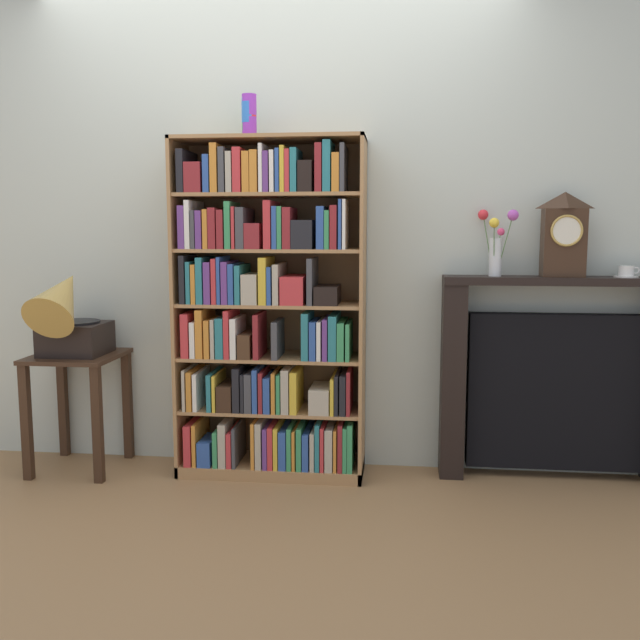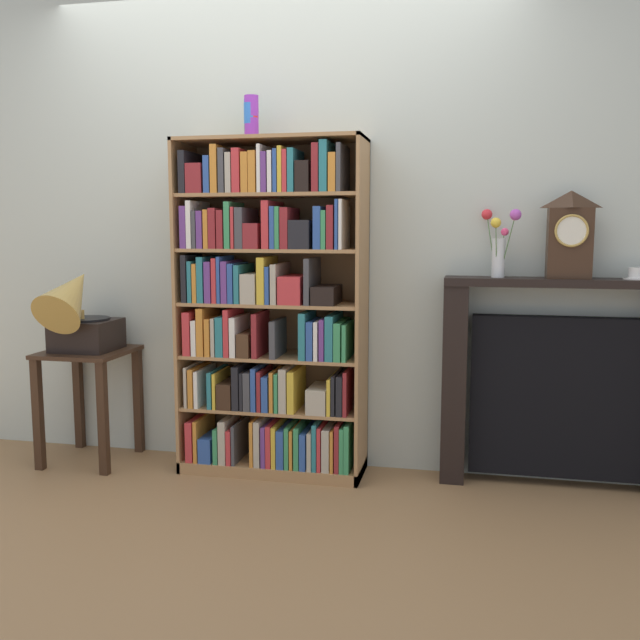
# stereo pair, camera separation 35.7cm
# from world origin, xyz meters

# --- Properties ---
(ground_plane) EXTENTS (8.26, 6.40, 0.02)m
(ground_plane) POSITION_xyz_m (0.00, 0.00, -0.01)
(ground_plane) COLOR #997047
(wall_back) EXTENTS (5.26, 0.08, 2.60)m
(wall_back) POSITION_xyz_m (0.21, 0.30, 1.30)
(wall_back) COLOR beige
(wall_back) RESTS_ON ground
(bookshelf) EXTENTS (0.96, 0.34, 1.73)m
(bookshelf) POSITION_xyz_m (-0.02, 0.08, 0.83)
(bookshelf) COLOR #A87A4C
(bookshelf) RESTS_ON ground
(cup_stack) EXTENTS (0.08, 0.08, 0.21)m
(cup_stack) POSITION_xyz_m (-0.10, 0.10, 1.84)
(cup_stack) COLOR purple
(cup_stack) RESTS_ON bookshelf
(side_table_left) EXTENTS (0.44, 0.46, 0.62)m
(side_table_left) POSITION_xyz_m (-1.03, 0.03, 0.45)
(side_table_left) COLOR #382316
(side_table_left) RESTS_ON ground
(gramophone) EXTENTS (0.31, 0.50, 0.52)m
(gramophone) POSITION_xyz_m (-1.03, -0.05, 0.85)
(gramophone) COLOR black
(gramophone) RESTS_ON side_table_left
(fireplace_mantel) EXTENTS (1.15, 0.20, 1.04)m
(fireplace_mantel) POSITION_xyz_m (1.45, 0.18, 0.51)
(fireplace_mantel) COLOR black
(fireplace_mantel) RESTS_ON ground
(mantel_clock) EXTENTS (0.20, 0.13, 0.42)m
(mantel_clock) POSITION_xyz_m (1.46, 0.16, 1.25)
(mantel_clock) COLOR #382316
(mantel_clock) RESTS_ON fireplace_mantel
(flower_vase) EXTENTS (0.18, 0.17, 0.33)m
(flower_vase) POSITION_xyz_m (1.13, 0.15, 1.21)
(flower_vase) COLOR silver
(flower_vase) RESTS_ON fireplace_mantel
(teacup_with_saucer) EXTENTS (0.12, 0.12, 0.06)m
(teacup_with_saucer) POSITION_xyz_m (1.77, 0.16, 1.07)
(teacup_with_saucer) COLOR white
(teacup_with_saucer) RESTS_ON fireplace_mantel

